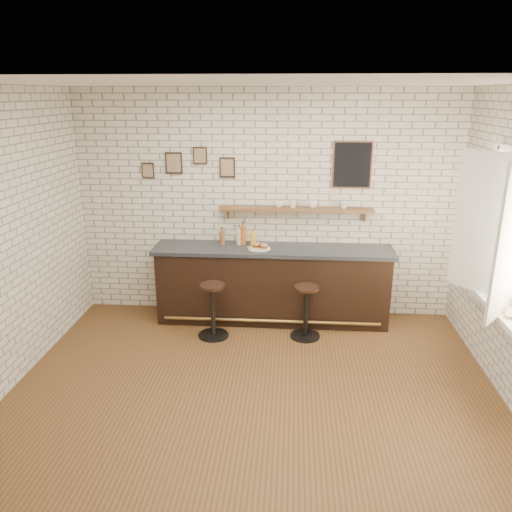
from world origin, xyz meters
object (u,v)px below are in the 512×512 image
at_px(bitters_bottle_brown, 222,237).
at_px(condiment_bottle_yellow, 253,238).
at_px(bitters_bottle_white, 239,237).
at_px(book_lower, 504,312).
at_px(ciabatta_sandwich, 260,245).
at_px(shelf_cup_d, 344,205).
at_px(book_upper, 506,312).
at_px(bar_counter, 272,284).
at_px(shelf_cup_c, 313,204).
at_px(sandwich_plate, 259,248).
at_px(bar_stool_left, 213,309).
at_px(bitters_bottle_amber, 243,235).
at_px(shelf_cup_b, 293,204).
at_px(bar_stool_right, 306,310).
at_px(shelf_cup_a, 279,204).

xyz_separation_m(bitters_bottle_brown, condiment_bottle_yellow, (0.41, 0.00, -0.00)).
bearing_deg(bitters_bottle_white, book_lower, -33.53).
xyz_separation_m(ciabatta_sandwich, shelf_cup_d, (1.07, 0.26, 0.49)).
height_order(bitters_bottle_brown, book_upper, bitters_bottle_brown).
bearing_deg(bitters_bottle_brown, bar_counter, -10.22).
relative_size(shelf_cup_c, shelf_cup_d, 1.27).
distance_m(sandwich_plate, book_upper, 2.94).
bearing_deg(bar_stool_left, bitters_bottle_amber, 64.78).
bearing_deg(bar_stool_left, book_lower, -20.77).
xyz_separation_m(bitters_bottle_amber, condiment_bottle_yellow, (0.13, 0.00, -0.04)).
relative_size(bitters_bottle_brown, shelf_cup_b, 2.32).
bearing_deg(bar_stool_left, ciabatta_sandwich, 41.56).
height_order(shelf_cup_c, book_upper, shelf_cup_c).
xyz_separation_m(bitters_bottle_brown, shelf_cup_c, (1.18, 0.08, 0.45)).
bearing_deg(bar_stool_left, bitters_bottle_brown, 86.68).
height_order(bar_stool_right, book_upper, book_upper).
relative_size(shelf_cup_b, book_upper, 0.49).
xyz_separation_m(ciabatta_sandwich, shelf_cup_a, (0.22, 0.26, 0.49)).
distance_m(sandwich_plate, shelf_cup_b, 0.72).
distance_m(shelf_cup_d, book_lower, 2.40).
xyz_separation_m(bitters_bottle_amber, book_upper, (2.66, -1.83, -0.18)).
height_order(bitters_bottle_white, shelf_cup_c, shelf_cup_c).
bearing_deg(condiment_bottle_yellow, bitters_bottle_brown, 180.00).
xyz_separation_m(bar_stool_left, book_upper, (2.98, -1.16, 0.58)).
bearing_deg(bitters_bottle_amber, bitters_bottle_white, 180.00).
xyz_separation_m(sandwich_plate, bar_stool_left, (-0.54, -0.49, -0.64)).
bearing_deg(ciabatta_sandwich, bitters_bottle_brown, 160.54).
height_order(sandwich_plate, shelf_cup_d, shelf_cup_d).
distance_m(bar_stool_right, book_lower, 2.26).
height_order(bar_stool_left, bar_stool_right, bar_stool_left).
bearing_deg(book_upper, bitters_bottle_amber, 173.90).
bearing_deg(shelf_cup_a, shelf_cup_c, -40.05).
bearing_deg(ciabatta_sandwich, bitters_bottle_white, 148.05).
bearing_deg(ciabatta_sandwich, bar_counter, 20.17).
bearing_deg(book_lower, sandwich_plate, 143.51).
bearing_deg(shelf_cup_b, book_lower, -85.28).
bearing_deg(sandwich_plate, book_upper, -34.11).
xyz_separation_m(sandwich_plate, bitters_bottle_white, (-0.28, 0.18, 0.10)).
distance_m(ciabatta_sandwich, book_lower, 2.92).
distance_m(bar_stool_right, shelf_cup_c, 1.37).
bearing_deg(shelf_cup_b, shelf_cup_c, -42.29).
height_order(bitters_bottle_white, bar_stool_left, bitters_bottle_white).
height_order(bar_stool_left, shelf_cup_c, shelf_cup_c).
bearing_deg(ciabatta_sandwich, condiment_bottle_yellow, 119.98).
bearing_deg(sandwich_plate, bar_stool_right, -34.87).
xyz_separation_m(bitters_bottle_amber, book_lower, (2.66, -1.80, -0.20)).
distance_m(bitters_bottle_white, book_lower, 3.27).
height_order(shelf_cup_a, shelf_cup_b, shelf_cup_b).
bearing_deg(bitters_bottle_white, ciabatta_sandwich, -31.95).
distance_m(bar_stool_left, bar_stool_right, 1.15).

